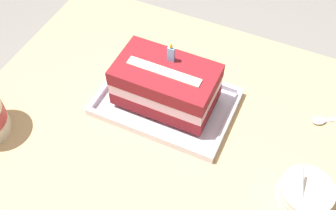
{
  "coord_description": "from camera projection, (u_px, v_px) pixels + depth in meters",
  "views": [
    {
      "loc": [
        0.24,
        -0.53,
        1.55
      ],
      "look_at": [
        -0.01,
        0.02,
        0.78
      ],
      "focal_mm": 42.79,
      "sensor_mm": 36.0,
      "label": 1
    }
  ],
  "objects": [
    {
      "name": "bowl_stack",
      "position": [
        304.0,
        196.0,
        0.83
      ],
      "size": [
        0.12,
        0.12,
        0.11
      ],
      "color": "silver",
      "rests_on": "dining_table"
    },
    {
      "name": "birthday_cake",
      "position": [
        166.0,
        84.0,
        0.96
      ],
      "size": [
        0.24,
        0.14,
        0.16
      ],
      "color": "maroon",
      "rests_on": "foil_tray"
    },
    {
      "name": "dining_table",
      "position": [
        170.0,
        146.0,
        1.08
      ],
      "size": [
        0.98,
        0.77,
        0.75
      ],
      "color": "tan",
      "rests_on": "ground_plane"
    },
    {
      "name": "foil_tray",
      "position": [
        166.0,
        103.0,
        1.01
      ],
      "size": [
        0.34,
        0.23,
        0.02
      ],
      "color": "silver",
      "rests_on": "dining_table"
    },
    {
      "name": "serving_spoon_near_tray",
      "position": [
        326.0,
        120.0,
        0.98
      ],
      "size": [
        0.14,
        0.1,
        0.01
      ],
      "color": "silver",
      "rests_on": "dining_table"
    }
  ]
}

